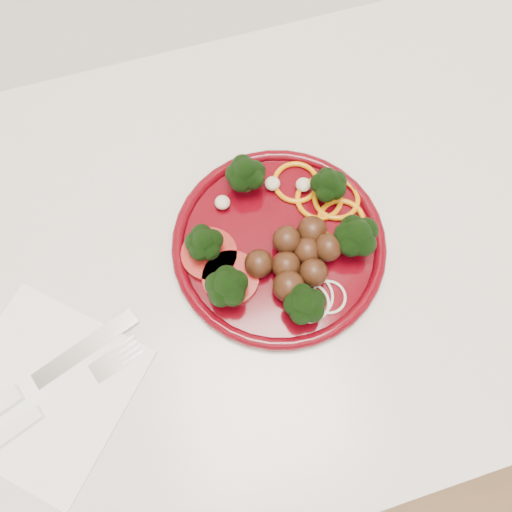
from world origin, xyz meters
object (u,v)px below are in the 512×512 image
object	(u,v)px
plate	(281,243)
knife	(15,396)
fork	(25,422)
napkin	(44,390)

from	to	relation	value
plate	knife	distance (m)	0.32
plate	knife	xyz separation A→B (m)	(-0.31, -0.08, -0.01)
plate	knife	size ratio (longest dim) A/B	1.12
knife	fork	size ratio (longest dim) A/B	1.13
plate	napkin	world-z (taller)	plate
plate	fork	distance (m)	0.32
knife	fork	bearing A→B (deg)	-97.00
fork	napkin	bearing A→B (deg)	33.31
plate	napkin	bearing A→B (deg)	-164.67
napkin	knife	distance (m)	0.03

